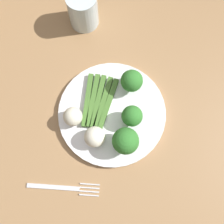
# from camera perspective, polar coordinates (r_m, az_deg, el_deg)

# --- Properties ---
(ground_plane) EXTENTS (6.00, 6.00, 0.02)m
(ground_plane) POSITION_cam_1_polar(r_m,az_deg,el_deg) (1.43, -0.70, -8.32)
(ground_plane) COLOR #B7A88E
(dining_table) EXTENTS (1.27, 1.07, 0.76)m
(dining_table) POSITION_cam_1_polar(r_m,az_deg,el_deg) (0.77, -1.28, -2.46)
(dining_table) COLOR #9E754C
(dining_table) RESTS_ON ground_plane
(plate) EXTENTS (0.26, 0.26, 0.01)m
(plate) POSITION_cam_1_polar(r_m,az_deg,el_deg) (0.67, 0.00, -0.28)
(plate) COLOR white
(plate) RESTS_ON dining_table
(asparagus_bundle) EXTENTS (0.14, 0.08, 0.01)m
(asparagus_bundle) POSITION_cam_1_polar(r_m,az_deg,el_deg) (0.66, -2.90, 2.16)
(asparagus_bundle) COLOR #47752D
(asparagus_bundle) RESTS_ON plate
(broccoli_back) EXTENTS (0.05, 0.05, 0.06)m
(broccoli_back) POSITION_cam_1_polar(r_m,az_deg,el_deg) (0.62, 4.14, -0.85)
(broccoli_back) COLOR #609E3D
(broccoli_back) RESTS_ON plate
(broccoli_outer_edge) EXTENTS (0.06, 0.06, 0.07)m
(broccoli_outer_edge) POSITION_cam_1_polar(r_m,az_deg,el_deg) (0.60, 2.80, -5.97)
(broccoli_outer_edge) COLOR #609E3D
(broccoli_outer_edge) RESTS_ON plate
(broccoli_near_center) EXTENTS (0.05, 0.05, 0.06)m
(broccoli_near_center) POSITION_cam_1_polar(r_m,az_deg,el_deg) (0.65, 4.07, 6.38)
(broccoli_near_center) COLOR #609E3D
(broccoli_near_center) RESTS_ON plate
(cauliflower_front_left) EXTENTS (0.05, 0.05, 0.05)m
(cauliflower_front_left) POSITION_cam_1_polar(r_m,az_deg,el_deg) (0.62, -3.25, -5.23)
(cauliflower_front_left) COLOR white
(cauliflower_front_left) RESTS_ON plate
(cauliflower_mid) EXTENTS (0.04, 0.04, 0.04)m
(cauliflower_mid) POSITION_cam_1_polar(r_m,az_deg,el_deg) (0.64, -8.04, -0.95)
(cauliflower_mid) COLOR silver
(cauliflower_mid) RESTS_ON plate
(fork) EXTENTS (0.06, 0.16, 0.00)m
(fork) POSITION_cam_1_polar(r_m,az_deg,el_deg) (0.66, -9.73, -15.11)
(fork) COLOR silver
(fork) RESTS_ON dining_table
(water_glass) EXTENTS (0.08, 0.08, 0.10)m
(water_glass) POSITION_cam_1_polar(r_m,az_deg,el_deg) (0.74, -5.99, 20.19)
(water_glass) COLOR silver
(water_glass) RESTS_ON dining_table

